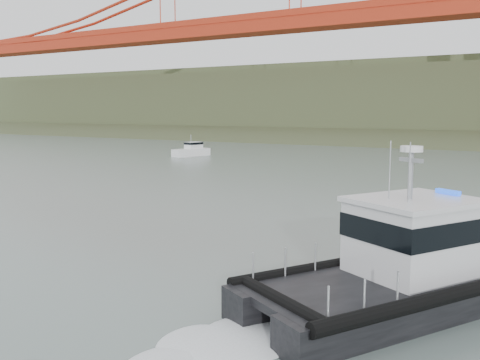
% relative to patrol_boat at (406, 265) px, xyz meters
% --- Properties ---
extents(ground, '(400.00, 400.00, 0.00)m').
position_rel_patrol_boat_xyz_m(ground, '(-10.08, 0.65, -1.33)').
color(ground, slate).
rests_on(ground, ground).
extents(patrol_boat, '(8.78, 11.52, 5.32)m').
position_rel_patrol_boat_xyz_m(patrol_boat, '(0.00, 0.00, 0.00)').
color(patrol_boat, black).
rests_on(patrol_boat, ground).
extents(motorboat, '(3.06, 5.78, 3.03)m').
position_rel_patrol_boat_xyz_m(motorboat, '(-39.57, 42.27, -0.58)').
color(motorboat, white).
rests_on(motorboat, ground).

